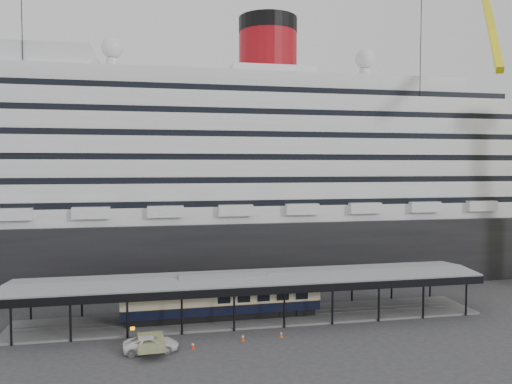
# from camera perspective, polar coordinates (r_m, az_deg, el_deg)

# --- Properties ---
(ground) EXTENTS (200.00, 200.00, 0.00)m
(ground) POSITION_cam_1_polar(r_m,az_deg,el_deg) (57.50, 0.59, -15.69)
(ground) COLOR #323234
(ground) RESTS_ON ground
(cruise_ship) EXTENTS (130.00, 30.00, 43.90)m
(cruise_ship) POSITION_cam_1_polar(r_m,az_deg,el_deg) (86.03, -3.83, 2.95)
(cruise_ship) COLOR black
(cruise_ship) RESTS_ON ground
(platform_canopy) EXTENTS (56.00, 9.18, 5.30)m
(platform_canopy) POSITION_cam_1_polar(r_m,az_deg,el_deg) (61.50, -0.40, -12.14)
(platform_canopy) COLOR slate
(platform_canopy) RESTS_ON ground
(port_truck) EXTENTS (5.51, 2.72, 1.50)m
(port_truck) POSITION_cam_1_polar(r_m,az_deg,el_deg) (52.73, -11.91, -16.64)
(port_truck) COLOR white
(port_truck) RESTS_ON ground
(pullman_carriage) EXTENTS (23.59, 3.43, 23.12)m
(pullman_carriage) POSITION_cam_1_polar(r_m,az_deg,el_deg) (60.82, -3.87, -11.90)
(pullman_carriage) COLOR black
(pullman_carriage) RESTS_ON ground
(traffic_cone_left) EXTENTS (0.48, 0.48, 0.77)m
(traffic_cone_left) POSITION_cam_1_polar(r_m,az_deg,el_deg) (52.88, -7.22, -16.97)
(traffic_cone_left) COLOR red
(traffic_cone_left) RESTS_ON ground
(traffic_cone_mid) EXTENTS (0.44, 0.44, 0.75)m
(traffic_cone_mid) POSITION_cam_1_polar(r_m,az_deg,el_deg) (54.74, -1.51, -16.25)
(traffic_cone_mid) COLOR #F0490D
(traffic_cone_mid) RESTS_ON ground
(traffic_cone_right) EXTENTS (0.39, 0.39, 0.68)m
(traffic_cone_right) POSITION_cam_1_polar(r_m,az_deg,el_deg) (55.80, 2.90, -15.91)
(traffic_cone_right) COLOR #F15B0D
(traffic_cone_right) RESTS_ON ground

